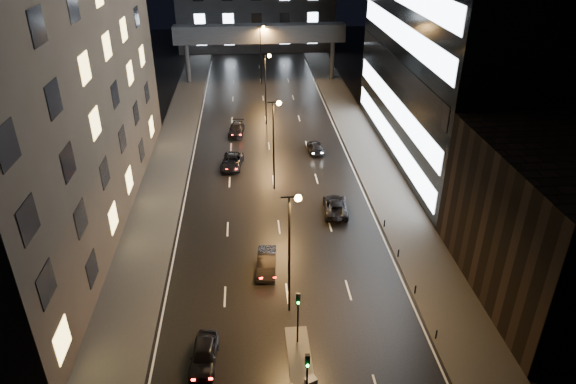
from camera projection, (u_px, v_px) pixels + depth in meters
name	position (u px, v px, depth m)	size (l,w,h in m)	color
ground	(269.00, 146.00, 67.62)	(160.00, 160.00, 0.00)	black
sidewalk_left	(168.00, 165.00, 62.32)	(5.00, 110.00, 0.15)	#383533
sidewalk_right	(371.00, 158.00, 64.10)	(5.00, 110.00, 0.15)	#383533
building_left	(3.00, 9.00, 42.46)	(15.00, 48.00, 40.00)	#2D2319
building_right_low	(550.00, 226.00, 39.04)	(10.00, 18.00, 12.00)	black
skybridge	(260.00, 34.00, 89.92)	(30.00, 3.00, 10.00)	#333335
median_island	(301.00, 370.00, 34.33)	(1.60, 8.00, 0.15)	#383533
traffic_signal_near	(298.00, 310.00, 35.07)	(0.28, 0.34, 4.40)	black
traffic_signal_far	(307.00, 373.00, 30.25)	(0.28, 0.34, 4.40)	black
bollard_row	(425.00, 311.00, 38.80)	(0.12, 25.12, 0.90)	black
streetlight_near	(292.00, 240.00, 36.51)	(1.45, 0.50, 10.15)	black
streetlight_mid_a	(275.00, 134.00, 54.02)	(1.45, 0.50, 10.15)	black
streetlight_mid_b	(267.00, 80.00, 71.54)	(1.45, 0.50, 10.15)	black
streetlight_far	(261.00, 48.00, 89.06)	(1.45, 0.50, 10.15)	black
car_away_a	(204.00, 355.00, 34.64)	(1.72, 4.28, 1.46)	black
car_away_b	(267.00, 263.00, 43.78)	(1.55, 4.46, 1.47)	black
car_away_c	(232.00, 162.00, 61.63)	(2.35, 5.10, 1.42)	black
car_away_d	(236.00, 129.00, 70.92)	(1.98, 4.88, 1.42)	black
car_toward_a	(335.00, 206.00, 52.29)	(2.35, 5.10, 1.42)	black
car_toward_b	(315.00, 147.00, 65.67)	(1.78, 4.37, 1.27)	black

